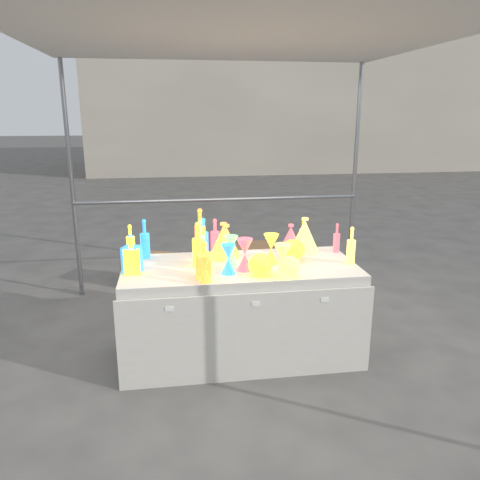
{
  "coord_description": "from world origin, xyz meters",
  "views": [
    {
      "loc": [
        -0.51,
        -3.41,
        1.89
      ],
      "look_at": [
        0.0,
        0.0,
        0.95
      ],
      "focal_mm": 35.0,
      "sensor_mm": 36.0,
      "label": 1
    }
  ],
  "objects": [
    {
      "name": "hourglass_5",
      "position": [
        -0.11,
        -0.19,
        0.86
      ],
      "size": [
        0.14,
        0.14,
        0.22
      ],
      "primitive_type": null,
      "rotation": [
        0.0,
        0.0,
        0.29
      ],
      "color": "#15782B",
      "rests_on": "display_table"
    },
    {
      "name": "hourglass_4",
      "position": [
        0.24,
        0.0,
        0.87
      ],
      "size": [
        0.16,
        0.16,
        0.24
      ],
      "primitive_type": null,
      "rotation": [
        0.0,
        0.0,
        0.42
      ],
      "color": "red",
      "rests_on": "display_table"
    },
    {
      "name": "background_building",
      "position": [
        4.0,
        14.0,
        3.0
      ],
      "size": [
        14.0,
        6.0,
        6.0
      ],
      "primitive_type": "cube",
      "color": "beige",
      "rests_on": "ground"
    },
    {
      "name": "globe_2",
      "position": [
        0.43,
        0.05,
        0.83
      ],
      "size": [
        0.26,
        0.26,
        0.15
      ],
      "primitive_type": null,
      "rotation": [
        0.0,
        0.0,
        0.42
      ],
      "color": "gold",
      "rests_on": "display_table"
    },
    {
      "name": "hourglass_3",
      "position": [
        -0.07,
        0.03,
        0.86
      ],
      "size": [
        0.12,
        0.12,
        0.23
      ],
      "primitive_type": null,
      "rotation": [
        0.0,
        0.0,
        -0.02
      ],
      "color": "#AA229C",
      "rests_on": "display_table"
    },
    {
      "name": "bottle_8",
      "position": [
        0.6,
        0.36,
        0.89
      ],
      "size": [
        0.08,
        0.08,
        0.28
      ],
      "primitive_type": null,
      "rotation": [
        0.0,
        0.0,
        0.28
      ],
      "color": "#15782B",
      "rests_on": "display_table"
    },
    {
      "name": "globe_0",
      "position": [
        0.11,
        -0.26,
        0.82
      ],
      "size": [
        0.24,
        0.24,
        0.14
      ],
      "primitive_type": null,
      "rotation": [
        0.0,
        0.0,
        -0.43
      ],
      "color": "red",
      "rests_on": "display_table"
    },
    {
      "name": "canopy_tent",
      "position": [
        0.0,
        0.01,
        2.38
      ],
      "size": [
        3.15,
        3.15,
        2.46
      ],
      "color": "gray",
      "rests_on": "ground"
    },
    {
      "name": "lampshade_0",
      "position": [
        -0.07,
        0.26,
        0.88
      ],
      "size": [
        0.27,
        0.27,
        0.27
      ],
      "primitive_type": null,
      "rotation": [
        0.0,
        0.0,
        -0.2
      ],
      "color": "yellow",
      "rests_on": "display_table"
    },
    {
      "name": "hourglass_1",
      "position": [
        0.02,
        -0.13,
        0.87
      ],
      "size": [
        0.16,
        0.16,
        0.24
      ],
      "primitive_type": null,
      "rotation": [
        0.0,
        0.0,
        -0.35
      ],
      "color": "#1E1DAE",
      "rests_on": "display_table"
    },
    {
      "name": "globe_1",
      "position": [
        0.31,
        -0.3,
        0.82
      ],
      "size": [
        0.17,
        0.17,
        0.13
      ],
      "primitive_type": null,
      "rotation": [
        0.0,
        0.0,
        0.01
      ],
      "color": "#148180",
      "rests_on": "display_table"
    },
    {
      "name": "decanter_2",
      "position": [
        -0.81,
        -0.04,
        0.89
      ],
      "size": [
        0.15,
        0.15,
        0.28
      ],
      "primitive_type": null,
      "rotation": [
        0.0,
        0.0,
        -0.39
      ],
      "color": "#15782B",
      "rests_on": "display_table"
    },
    {
      "name": "bottle_0",
      "position": [
        -0.85,
        0.35,
        0.88
      ],
      "size": [
        0.08,
        0.08,
        0.27
      ],
      "primitive_type": null,
      "rotation": [
        0.0,
        0.0,
        -0.22
      ],
      "color": "red",
      "rests_on": "display_table"
    },
    {
      "name": "bottle_11",
      "position": [
        0.86,
        -0.09,
        0.9
      ],
      "size": [
        0.08,
        0.08,
        0.3
      ],
      "primitive_type": null,
      "rotation": [
        0.0,
        0.0,
        0.17
      ],
      "color": "#148180",
      "rests_on": "display_table"
    },
    {
      "name": "cardboard_box_closed",
      "position": [
        -0.8,
        1.68,
        0.18
      ],
      "size": [
        0.59,
        0.52,
        0.36
      ],
      "primitive_type": "cube",
      "rotation": [
        0.0,
        0.0,
        -0.39
      ],
      "color": "#A07048",
      "rests_on": "ground"
    },
    {
      "name": "bottle_6",
      "position": [
        -0.32,
        0.02,
        0.92
      ],
      "size": [
        0.09,
        0.09,
        0.35
      ],
      "primitive_type": null,
      "rotation": [
        0.0,
        0.0,
        -0.02
      ],
      "color": "red",
      "rests_on": "display_table"
    },
    {
      "name": "display_table",
      "position": [
        0.0,
        -0.01,
        0.37
      ],
      "size": [
        1.84,
        0.83,
        0.75
      ],
      "color": "silver",
      "rests_on": "ground"
    },
    {
      "name": "lampshade_1",
      "position": [
        -0.1,
        0.21,
        0.9
      ],
      "size": [
        0.3,
        0.3,
        0.29
      ],
      "primitive_type": null,
      "rotation": [
        0.0,
        0.0,
        0.27
      ],
      "color": "yellow",
      "rests_on": "display_table"
    },
    {
      "name": "decanter_0",
      "position": [
        -0.81,
        -0.07,
        0.89
      ],
      "size": [
        0.12,
        0.12,
        0.28
      ],
      "primitive_type": null,
      "rotation": [
        0.0,
        0.0,
        0.09
      ],
      "color": "red",
      "rests_on": "display_table"
    },
    {
      "name": "hourglass_0",
      "position": [
        -0.29,
        -0.34,
        0.85
      ],
      "size": [
        0.1,
        0.1,
        0.19
      ],
      "primitive_type": null,
      "rotation": [
        0.0,
        0.0,
        -0.09
      ],
      "color": "gold",
      "rests_on": "display_table"
    },
    {
      "name": "bottle_5",
      "position": [
        -0.3,
        0.07,
        0.92
      ],
      "size": [
        0.1,
        0.1,
        0.35
      ],
      "primitive_type": null,
      "rotation": [
        0.0,
        0.0,
        0.38
      ],
      "color": "#AA229C",
      "rests_on": "display_table"
    },
    {
      "name": "bottle_2",
      "position": [
        -0.29,
        0.26,
        0.95
      ],
      "size": [
        0.09,
        0.09,
        0.4
      ],
      "primitive_type": null,
      "rotation": [
        0.0,
        0.0,
        -0.05
      ],
      "color": "gold",
      "rests_on": "display_table"
    },
    {
      "name": "bottle_1",
      "position": [
        -0.73,
        0.29,
        0.91
      ],
      "size": [
        0.09,
        0.09,
        0.32
      ],
      "primitive_type": null,
      "rotation": [
        0.0,
        0.0,
        -0.29
      ],
      "color": "#15782B",
      "rests_on": "display_table"
    },
    {
      "name": "decanter_1",
      "position": [
        -0.29,
        -0.25,
        0.88
      ],
      "size": [
        0.13,
        0.13,
        0.27
      ],
      "primitive_type": null,
      "rotation": [
        0.0,
        0.0,
        -0.21
      ],
      "color": "gold",
      "rests_on": "display_table"
    },
    {
      "name": "lampshade_3",
      "position": [
        0.59,
        0.28,
        0.9
      ],
      "size": [
        0.31,
        0.31,
        0.29
      ],
      "primitive_type": null,
      "rotation": [
        0.0,
        0.0,
        0.3
      ],
      "color": "#148180",
      "rests_on": "display_table"
    },
    {
      "name": "ground",
      "position": [
        0.0,
        0.0,
        0.0
      ],
      "size": [
        80.0,
        80.0,
        0.0
      ],
      "primitive_type": "plane",
      "color": "slate",
      "rests_on": "ground"
    },
    {
      "name": "bottle_9",
      "position": [
        0.6,
        0.36,
        0.89
      ],
      "size": [
        0.07,
        0.07,
        0.27
      ],
      "primitive_type": null,
      "rotation": [
        0.0,
        0.0,
        0.19
      ],
      "color": "gold",
      "rests_on": "display_table"
    },
    {
      "name": "bottle_3",
      "position": [
        -0.16,
        0.35,
        0.9
      ],
      "size": [
        0.09,
        0.09,
        0.29
      ],
      "primitive_type": null,
      "rotation": [
        0.0,
        0.0,
        0.3
      ],
      "color": "#1E1DAE",
      "rests_on": "display_table"
    },
    {
      "name": "bottle_7",
      "position": [
        -0.26,
        0.27,
        0.91
      ],
      "size": [
        0.1,
        0.1,
        0.32
      ],
      "primitive_type": null,
      "rotation": [
        0.0,
        0.0,
        -0.38
      ],
      "color": "#15782B",
      "rests_on": "display_table"
    },
    {
      "name": "bottle_10",
      "position": [
        0.86,
        0.23,
        0.87
      ],
      "size": [
        0.07,
        0.07,
        0.25
      ],
      "primitive_type": null,
      "rotation": [
        0.0,
        0.0,
        -0.29
      ],
      "color": "#1E1DAE",
      "rests_on": "display_table"
    },
    {
      "name": "lampshade_2",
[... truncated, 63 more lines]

